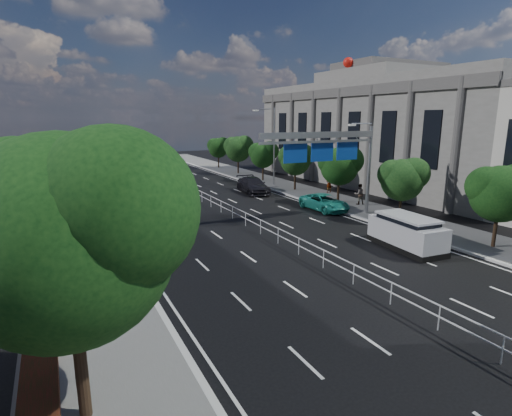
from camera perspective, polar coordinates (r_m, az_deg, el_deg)
ground at (r=20.68m, az=12.23°, el=-9.79°), size 160.00×160.00×0.00m
sidewalk_near at (r=16.59m, az=-21.82°, el=-16.11°), size 5.00×140.00×0.14m
sidewalk_far at (r=29.02m, az=30.21°, el=-4.54°), size 5.00×140.00×0.14m
kerb_near at (r=16.90m, az=-13.08°, el=-14.92°), size 0.25×140.00×0.15m
kerb_far at (r=27.01m, az=27.30°, el=-5.41°), size 0.25×140.00×0.15m
median_fence at (r=39.81m, az=-8.56°, el=2.03°), size 0.05×85.00×1.02m
hedge_near at (r=21.04m, az=-28.20°, el=-9.63°), size 1.00×36.00×0.44m
toilet_sign at (r=15.50m, az=-20.68°, el=-6.46°), size 1.62×0.18×4.34m
overhead_gantry at (r=31.28m, az=10.70°, el=8.45°), size 10.24×0.38×7.45m
streetlight_far at (r=46.69m, az=2.29°, el=9.51°), size 2.78×2.40×9.00m
civic_hall at (r=51.43m, az=17.76°, el=10.41°), size 14.40×36.00×14.35m
near_tree_big at (r=10.43m, az=-25.10°, el=-2.65°), size 5.72×5.33×7.71m
near_tree_back at (r=32.78m, az=-26.39°, el=5.79°), size 4.84×4.51×6.69m
far_tree_b at (r=27.80m, az=31.63°, el=2.14°), size 3.74×3.49×5.23m
far_tree_c at (r=32.29m, az=20.26°, el=4.12°), size 3.52×3.28×4.94m
far_tree_d at (r=37.70m, az=11.93°, el=6.16°), size 3.85×3.59×5.34m
far_tree_e at (r=43.76m, az=5.72°, el=7.07°), size 3.63×3.38×5.13m
far_tree_f at (r=50.21m, az=1.06°, el=7.78°), size 3.52×3.28×5.02m
far_tree_g at (r=56.90m, az=-2.54°, el=8.62°), size 3.96×3.69×5.45m
far_tree_h at (r=63.80m, az=-5.38°, el=8.72°), size 3.41×3.18×4.91m
white_minivan at (r=32.06m, az=-16.29°, el=-0.21°), size 2.30×4.50×1.88m
red_bus at (r=58.28m, az=-19.39°, el=5.83°), size 3.55×10.12×2.96m
near_car_silver at (r=44.60m, az=-18.05°, el=2.95°), size 1.98×4.36×1.45m
near_car_dark at (r=77.66m, az=-20.23°, el=6.68°), size 1.48×4.17×1.37m
silver_minivan at (r=26.04m, az=20.72°, el=-3.29°), size 2.51×5.09×2.05m
parked_car_teal at (r=35.01m, az=9.73°, el=0.80°), size 2.46×5.07×1.39m
parked_car_dark at (r=42.58m, az=-0.42°, el=3.27°), size 2.93×5.88×1.64m
pedestrian_a at (r=42.73m, az=10.39°, el=3.47°), size 0.74×0.52×1.92m
pedestrian_b at (r=37.40m, az=14.53°, el=1.93°), size 1.07×0.93×1.87m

